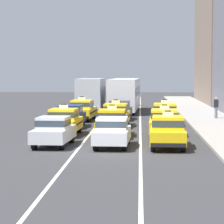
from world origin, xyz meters
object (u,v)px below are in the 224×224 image
object	(u,v)px
taxi_left_second	(64,121)
taxi_right_second	(164,122)
sedan_left_nearest	(54,130)
bus_center_fifth	(125,93)
taxi_center_sixth	(128,98)
sedan_center_fourth	(120,109)
box_truck_left_fifth	(91,94)
taxi_left_fourth	(82,110)
taxi_right_third	(165,114)
taxi_center_third	(116,114)
sedan_center_nearest	(112,131)
sedan_left_third	(70,115)
pedestrian_mid_block	(216,107)
taxi_left_sixth	(94,100)
taxi_center_second	(112,122)
taxi_right_nearest	(168,131)

from	to	relation	value
taxi_left_second	taxi_right_second	xyz separation A→B (m)	(6.21, -0.31, 0.00)
sedan_left_nearest	taxi_right_second	distance (m)	7.85
bus_center_fifth	taxi_center_sixth	xyz separation A→B (m)	(0.09, 9.67, -0.94)
sedan_left_nearest	sedan_center_fourth	bearing A→B (deg)	80.17
box_truck_left_fifth	taxi_center_sixth	bearing A→B (deg)	73.52
taxi_left_fourth	taxi_center_sixth	distance (m)	19.83
taxi_left_second	sedan_center_fourth	xyz separation A→B (m)	(3.07, 11.65, -0.03)
taxi_left_fourth	taxi_center_sixth	xyz separation A→B (m)	(3.26, 19.56, 0.00)
box_truck_left_fifth	taxi_right_third	world-z (taller)	box_truck_left_fifth
taxi_center_third	sedan_center_nearest	bearing A→B (deg)	-88.58
bus_center_fifth	sedan_left_third	bearing A→B (deg)	-102.67
taxi_center_third	sedan_left_nearest	bearing A→B (deg)	-104.49
sedan_center_nearest	taxi_right_second	world-z (taller)	taxi_right_second
taxi_center_third	taxi_right_second	bearing A→B (deg)	-62.07
taxi_right_third	pedestrian_mid_block	size ratio (longest dim) A/B	2.68
sedan_center_fourth	taxi_left_fourth	bearing A→B (deg)	-160.79
taxi_left_sixth	taxi_center_second	world-z (taller)	same
taxi_right_nearest	taxi_right_third	size ratio (longest dim) A/B	1.00
taxi_left_second	taxi_center_third	size ratio (longest dim) A/B	1.00
taxi_left_second	box_truck_left_fifth	world-z (taller)	box_truck_left_fifth
sedan_left_third	box_truck_left_fifth	world-z (taller)	box_truck_left_fifth
sedan_left_third	box_truck_left_fifth	distance (m)	14.15
sedan_left_nearest	pedestrian_mid_block	size ratio (longest dim) A/B	2.54
taxi_left_sixth	pedestrian_mid_block	bearing A→B (deg)	-52.59
taxi_left_fourth	taxi_center_third	xyz separation A→B (m)	(2.91, -4.84, 0.00)
box_truck_left_fifth	bus_center_fifth	size ratio (longest dim) A/B	0.62
taxi_left_sixth	sedan_center_fourth	world-z (taller)	taxi_left_sixth
bus_center_fifth	taxi_right_third	world-z (taller)	bus_center_fifth
sedan_center_fourth	taxi_left_second	bearing A→B (deg)	-104.75
taxi_left_sixth	sedan_center_nearest	distance (m)	31.91
taxi_left_fourth	taxi_left_sixth	world-z (taller)	same
box_truck_left_fifth	sedan_center_fourth	size ratio (longest dim) A/B	1.59
sedan_center_nearest	pedestrian_mid_block	xyz separation A→B (m)	(7.63, 17.22, 0.18)
box_truck_left_fifth	pedestrian_mid_block	bearing A→B (deg)	-35.06
sedan_center_fourth	taxi_right_second	xyz separation A→B (m)	(3.15, -11.96, 0.03)
sedan_left_nearest	box_truck_left_fifth	size ratio (longest dim) A/B	0.63
sedan_left_third	box_truck_left_fifth	size ratio (longest dim) A/B	0.62
taxi_left_second	taxi_left_sixth	bearing A→B (deg)	90.42
sedan_left_nearest	bus_center_fifth	size ratio (longest dim) A/B	0.39
sedan_center_fourth	pedestrian_mid_block	bearing A→B (deg)	-0.06
taxi_center_sixth	taxi_right_nearest	distance (m)	35.95
taxi_center_second	taxi_right_third	world-z (taller)	same
sedan_left_nearest	taxi_center_third	bearing A→B (deg)	75.51
sedan_left_third	sedan_center_fourth	distance (m)	7.32
taxi_left_fourth	sedan_left_third	bearing A→B (deg)	-92.98
sedan_left_third	taxi_center_second	distance (m)	6.52
taxi_right_second	pedestrian_mid_block	size ratio (longest dim) A/B	2.68
sedan_left_nearest	pedestrian_mid_block	bearing A→B (deg)	57.53
taxi_left_second	taxi_right_second	bearing A→B (deg)	-2.83
bus_center_fifth	taxi_left_sixth	bearing A→B (deg)	121.41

